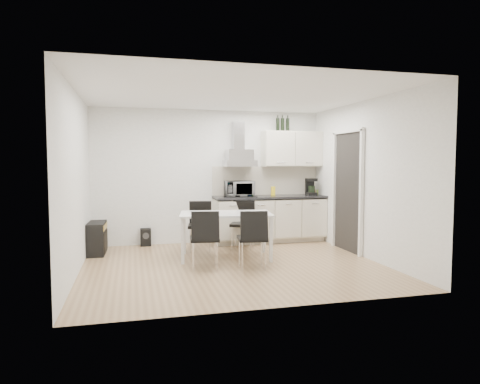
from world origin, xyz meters
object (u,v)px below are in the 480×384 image
object	(u,v)px
kitchenette	(271,200)
chair_far_left	(200,226)
chair_far_right	(243,225)
floor_speaker	(146,237)
guitar_amp	(97,238)
chair_near_right	(252,239)
chair_near_left	(205,239)
dining_table	(226,217)

from	to	relation	value
kitchenette	chair_far_left	world-z (taller)	kitchenette
chair_far_right	floor_speaker	world-z (taller)	chair_far_right
chair_far_right	guitar_amp	world-z (taller)	chair_far_right
chair_far_right	chair_near_right	distance (m)	1.44
kitchenette	floor_speaker	world-z (taller)	kitchenette
kitchenette	chair_far_left	xyz separation A→B (m)	(-1.51, -0.55, -0.39)
chair_far_left	guitar_amp	distance (m)	1.78
chair_near_left	guitar_amp	size ratio (longest dim) A/B	1.30
chair_far_right	floor_speaker	bearing A→B (deg)	0.31
guitar_amp	chair_near_right	bearing A→B (deg)	-32.17
chair_near_right	guitar_amp	xyz separation A→B (m)	(-2.32, 1.60, -0.16)
chair_near_left	guitar_amp	world-z (taller)	chair_near_left
chair_far_left	guitar_amp	xyz separation A→B (m)	(-1.77, 0.17, -0.16)
guitar_amp	floor_speaker	world-z (taller)	guitar_amp
kitchenette	guitar_amp	bearing A→B (deg)	-173.47
chair_near_right	dining_table	bearing A→B (deg)	114.30
dining_table	guitar_amp	distance (m)	2.29
dining_table	chair_far_left	xyz separation A→B (m)	(-0.32, 0.67, -0.24)
kitchenette	floor_speaker	distance (m)	2.53
chair_near_left	chair_near_right	xyz separation A→B (m)	(0.69, -0.15, 0.00)
kitchenette	guitar_amp	xyz separation A→B (m)	(-3.28, -0.37, -0.55)
dining_table	chair_far_right	size ratio (longest dim) A/B	1.82
kitchenette	guitar_amp	distance (m)	3.34
dining_table	floor_speaker	world-z (taller)	dining_table
chair_near_left	floor_speaker	bearing A→B (deg)	117.76
kitchenette	chair_far_left	bearing A→B (deg)	-160.04
kitchenette	chair_far_right	xyz separation A→B (m)	(-0.73, -0.56, -0.39)
chair_near_right	guitar_amp	distance (m)	2.83
chair_far_left	chair_far_right	size ratio (longest dim) A/B	1.00
kitchenette	chair_far_right	size ratio (longest dim) A/B	2.86
dining_table	chair_near_right	bearing A→B (deg)	-64.23
kitchenette	floor_speaker	bearing A→B (deg)	176.12
chair_near_left	chair_near_right	bearing A→B (deg)	-5.99
chair_far_left	chair_far_right	distance (m)	0.78
dining_table	guitar_amp	world-z (taller)	dining_table
chair_near_left	guitar_amp	bearing A→B (deg)	144.29
dining_table	floor_speaker	bearing A→B (deg)	141.10
kitchenette	dining_table	distance (m)	1.70
chair_far_left	floor_speaker	bearing A→B (deg)	-26.91
chair_near_right	guitar_amp	size ratio (longest dim) A/B	1.30
chair_far_right	guitar_amp	distance (m)	2.56
chair_far_left	floor_speaker	size ratio (longest dim) A/B	2.68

